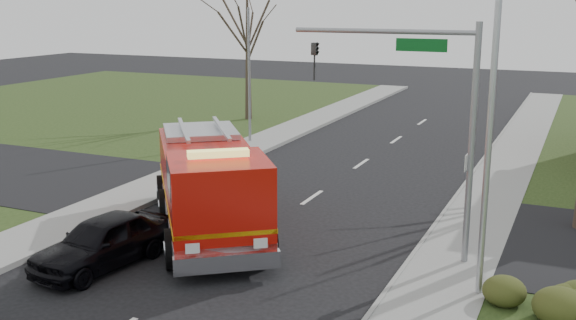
% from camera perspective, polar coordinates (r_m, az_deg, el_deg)
% --- Properties ---
extents(ground, '(120.00, 120.00, 0.00)m').
position_cam_1_polar(ground, '(20.58, -4.36, -7.55)').
color(ground, black).
rests_on(ground, ground).
extents(sidewalk_right, '(2.40, 80.00, 0.15)m').
position_cam_1_polar(sidewalk_right, '(18.59, 12.94, -9.97)').
color(sidewalk_right, gray).
rests_on(sidewalk_right, ground).
extents(sidewalk_left, '(2.40, 80.00, 0.15)m').
position_cam_1_polar(sidewalk_left, '(24.00, -17.54, -4.89)').
color(sidewalk_left, gray).
rests_on(sidewalk_left, ground).
extents(hedge_corner, '(2.80, 2.00, 0.90)m').
position_cam_1_polar(hedge_corner, '(17.22, 21.66, -10.72)').
color(hedge_corner, '#2A3714').
rests_on(hedge_corner, lawn_right).
extents(bare_tree_left, '(4.50, 4.50, 9.00)m').
position_cam_1_polar(bare_tree_left, '(41.62, -3.45, 10.89)').
color(bare_tree_left, '#382A21').
rests_on(bare_tree_left, ground).
extents(traffic_signal_mast, '(5.29, 0.18, 6.80)m').
position_cam_1_polar(traffic_signal_mast, '(18.97, 11.65, 5.14)').
color(traffic_signal_mast, gray).
rests_on(traffic_signal_mast, ground).
extents(streetlight_pole, '(1.48, 0.16, 8.40)m').
position_cam_1_polar(streetlight_pole, '(16.71, 16.55, 3.23)').
color(streetlight_pole, '#B7BABF').
rests_on(streetlight_pole, ground).
extents(utility_pole_far, '(0.14, 0.14, 7.00)m').
position_cam_1_polar(utility_pole_far, '(34.99, -3.31, 7.04)').
color(utility_pole_far, gray).
rests_on(utility_pole_far, ground).
extents(fire_engine, '(7.18, 8.26, 3.32)m').
position_cam_1_polar(fire_engine, '(21.56, -6.65, -2.42)').
color(fire_engine, '#BB1008').
rests_on(fire_engine, ground).
extents(parked_car_maroon, '(2.38, 4.55, 1.48)m').
position_cam_1_polar(parked_car_maroon, '(19.73, -15.43, -6.66)').
color(parked_car_maroon, black).
rests_on(parked_car_maroon, ground).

